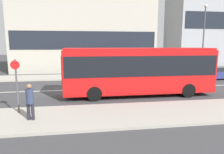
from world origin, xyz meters
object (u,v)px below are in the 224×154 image
(parked_car_0, at_px, (218,73))
(street_lamp, at_px, (204,34))
(city_bus, at_px, (139,68))
(pedestrian_near_stop, at_px, (30,100))
(bus_stop_sign, at_px, (17,82))

(parked_car_0, relative_size, street_lamp, 0.59)
(parked_car_0, bearing_deg, street_lamp, 112.98)
(city_bus, distance_m, pedestrian_near_stop, 7.65)
(city_bus, relative_size, parked_car_0, 2.29)
(pedestrian_near_stop, bearing_deg, city_bus, 44.11)
(bus_stop_sign, xyz_separation_m, street_lamp, (16.60, 10.37, 3.06))
(pedestrian_near_stop, bearing_deg, bus_stop_sign, 138.23)
(city_bus, bearing_deg, street_lamp, 33.91)
(city_bus, height_order, bus_stop_sign, city_bus)
(city_bus, xyz_separation_m, pedestrian_near_stop, (-6.31, -4.25, -0.83))
(parked_car_0, xyz_separation_m, street_lamp, (-0.76, 1.78, 4.17))
(city_bus, xyz_separation_m, bus_stop_sign, (-7.18, -3.13, -0.20))
(pedestrian_near_stop, distance_m, street_lamp, 19.82)
(parked_car_0, height_order, bus_stop_sign, bus_stop_sign)
(city_bus, bearing_deg, parked_car_0, 24.56)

